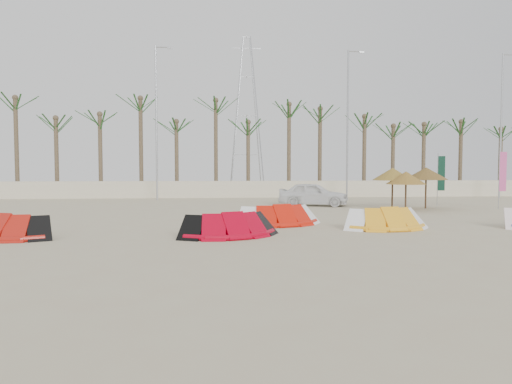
{
  "coord_description": "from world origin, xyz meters",
  "views": [
    {
      "loc": [
        -1.62,
        -13.37,
        2.35
      ],
      "look_at": [
        0.0,
        6.0,
        1.3
      ],
      "focal_mm": 32.0,
      "sensor_mm": 36.0,
      "label": 1
    }
  ],
  "objects": [
    {
      "name": "car",
      "position": [
        4.2,
        14.08,
        0.72
      ],
      "size": [
        4.52,
        2.92,
        1.43
      ],
      "primitive_type": "imported",
      "rotation": [
        0.0,
        0.0,
        1.25
      ],
      "color": "white",
      "rests_on": "ground"
    },
    {
      "name": "parasol_right",
      "position": [
        10.24,
        11.76,
        2.0
      ],
      "size": [
        2.4,
        2.4,
        2.35
      ],
      "color": "#4C331E",
      "rests_on": "ground"
    },
    {
      "name": "lamp_b",
      "position": [
        -5.96,
        20.0,
        5.77
      ],
      "size": [
        1.25,
        0.14,
        11.0
      ],
      "color": "#A5A8AD",
      "rests_on": "ground"
    },
    {
      "name": "pylon",
      "position": [
        1.0,
        28.0,
        0.0
      ],
      "size": [
        3.0,
        3.0,
        14.0
      ],
      "primitive_type": null,
      "color": "#A5A8AD",
      "rests_on": "ground"
    },
    {
      "name": "kite_red_left",
      "position": [
        -8.56,
        2.45,
        0.42
      ],
      "size": [
        3.51,
        2.34,
        0.9
      ],
      "color": "#AF170E",
      "rests_on": "ground"
    },
    {
      "name": "kite_orange",
      "position": [
        4.78,
        3.69,
        0.42
      ],
      "size": [
        3.41,
        1.91,
        0.9
      ],
      "color": "#FDAA1D",
      "rests_on": "ground"
    },
    {
      "name": "parasol_mid",
      "position": [
        8.57,
        10.61,
        1.78
      ],
      "size": [
        2.12,
        2.12,
        2.14
      ],
      "color": "#4C331E",
      "rests_on": "ground"
    },
    {
      "name": "parasol_left",
      "position": [
        8.21,
        11.62,
        1.97
      ],
      "size": [
        2.26,
        2.26,
        2.33
      ],
      "color": "#4C331E",
      "rests_on": "ground"
    },
    {
      "name": "flag_pink",
      "position": [
        14.37,
        11.1,
        2.02
      ],
      "size": [
        0.45,
        0.04,
        3.41
      ],
      "color": "#A5A8AD",
      "rests_on": "ground"
    },
    {
      "name": "boundary_wall",
      "position": [
        0.0,
        22.0,
        0.65
      ],
      "size": [
        60.0,
        0.3,
        1.3
      ],
      "primitive_type": "cube",
      "color": "beige",
      "rests_on": "ground"
    },
    {
      "name": "lamp_c",
      "position": [
        8.04,
        20.0,
        5.77
      ],
      "size": [
        1.25,
        0.14,
        11.0
      ],
      "color": "#A5A8AD",
      "rests_on": "ground"
    },
    {
      "name": "kite_red_mid",
      "position": [
        -1.23,
        2.33,
        0.42
      ],
      "size": [
        3.79,
        2.53,
        0.9
      ],
      "color": "#AF0017",
      "rests_on": "ground"
    },
    {
      "name": "palm_line",
      "position": [
        0.67,
        23.5,
        6.44
      ],
      "size": [
        52.0,
        4.0,
        7.7
      ],
      "color": "brown",
      "rests_on": "ground"
    },
    {
      "name": "flag_green",
      "position": [
        11.83,
        13.24,
        1.9
      ],
      "size": [
        0.45,
        0.09,
        3.21
      ],
      "color": "#A5A8AD",
      "rests_on": "ground"
    },
    {
      "name": "kite_red_right",
      "position": [
        0.87,
        5.31,
        0.42
      ],
      "size": [
        3.82,
        2.39,
        0.9
      ],
      "color": "red",
      "rests_on": "ground"
    },
    {
      "name": "lamp_d",
      "position": [
        20.04,
        20.0,
        5.77
      ],
      "size": [
        1.25,
        0.14,
        11.0
      ],
      "color": "#A5A8AD",
      "rests_on": "ground"
    },
    {
      "name": "ground",
      "position": [
        0.0,
        0.0,
        0.0
      ],
      "size": [
        120.0,
        120.0,
        0.0
      ],
      "primitive_type": "plane",
      "color": "#B3AB8A",
      "rests_on": "ground"
    }
  ]
}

